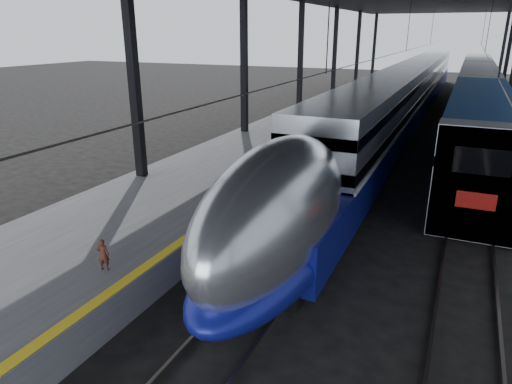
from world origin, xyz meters
The scene contains 7 objects.
ground centered at (0.00, 0.00, 0.00)m, with size 160.00×160.00×0.00m, color black.
platform centered at (-3.50, 20.00, 0.50)m, with size 6.00×80.00×1.00m, color #4C4C4F.
yellow_strip centered at (-0.70, 20.00, 1.00)m, with size 0.30×80.00×0.01m, color yellow.
rails centered at (4.50, 20.00, 0.08)m, with size 6.52×80.00×0.16m.
tgv_train centered at (2.00, 28.36, 1.98)m, with size 2.95×65.20×4.23m.
second_train centered at (7.00, 33.07, 2.00)m, with size 2.87×56.05×3.96m.
child centered at (-1.56, -2.00, 1.43)m, with size 0.31×0.20×0.85m, color #4D2219.
Camera 1 is at (6.22, -9.81, 6.73)m, focal length 32.00 mm.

